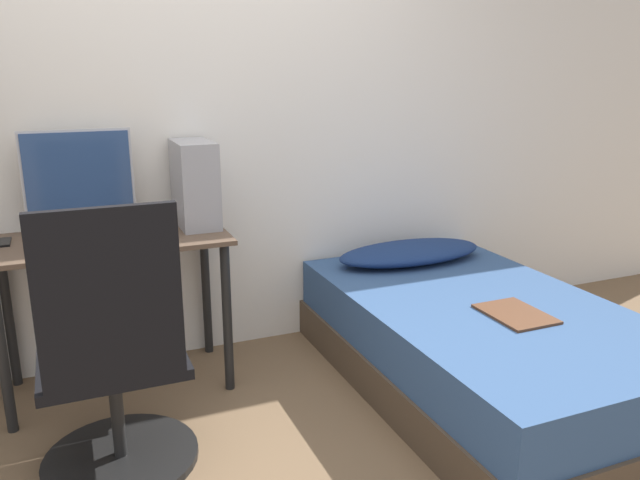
{
  "coord_description": "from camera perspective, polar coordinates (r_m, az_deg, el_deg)",
  "views": [
    {
      "loc": [
        -0.57,
        -1.75,
        1.48
      ],
      "look_at": [
        0.45,
        0.69,
        0.75
      ],
      "focal_mm": 35.0,
      "sensor_mm": 36.0,
      "label": 1
    }
  ],
  "objects": [
    {
      "name": "wall_back",
      "position": [
        3.22,
        -12.68,
        11.0
      ],
      "size": [
        8.0,
        0.05,
        2.5
      ],
      "color": "silver",
      "rests_on": "ground_plane"
    },
    {
      "name": "desk",
      "position": [
        3.0,
        -18.47,
        -2.14
      ],
      "size": [
        1.04,
        0.54,
        0.74
      ],
      "color": "brown",
      "rests_on": "ground_plane"
    },
    {
      "name": "office_chair",
      "position": [
        2.44,
        -18.25,
        -11.89
      ],
      "size": [
        0.59,
        0.59,
        1.06
      ],
      "color": "black",
      "rests_on": "ground_plane"
    },
    {
      "name": "bed",
      "position": [
        3.09,
        14.5,
        -9.29
      ],
      "size": [
        1.13,
        1.86,
        0.43
      ],
      "color": "#4C3D2D",
      "rests_on": "ground_plane"
    },
    {
      "name": "pillow",
      "position": [
        3.51,
        8.25,
        -1.14
      ],
      "size": [
        0.86,
        0.36,
        0.11
      ],
      "color": "navy",
      "rests_on": "bed"
    },
    {
      "name": "magazine",
      "position": [
        2.89,
        17.46,
        -6.47
      ],
      "size": [
        0.24,
        0.32,
        0.01
      ],
      "color": "#56331E",
      "rests_on": "bed"
    },
    {
      "name": "monitor",
      "position": [
        3.07,
        -21.19,
        5.54
      ],
      "size": [
        0.48,
        0.16,
        0.47
      ],
      "color": "#B7B7BC",
      "rests_on": "desk"
    },
    {
      "name": "keyboard",
      "position": [
        2.85,
        -20.81,
        -0.38
      ],
      "size": [
        0.43,
        0.12,
        0.02
      ],
      "color": "silver",
      "rests_on": "desk"
    },
    {
      "name": "pc_tower",
      "position": [
        3.05,
        -11.39,
        5.06
      ],
      "size": [
        0.18,
        0.34,
        0.41
      ],
      "color": "#99999E",
      "rests_on": "desk"
    },
    {
      "name": "mouse",
      "position": [
        2.87,
        -15.5,
        0.17
      ],
      "size": [
        0.06,
        0.09,
        0.02
      ],
      "color": "black",
      "rests_on": "desk"
    },
    {
      "name": "phone",
      "position": [
        3.05,
        -27.06,
        -0.19
      ],
      "size": [
        0.07,
        0.14,
        0.01
      ],
      "color": "black",
      "rests_on": "desk"
    }
  ]
}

